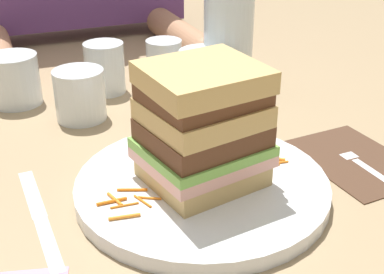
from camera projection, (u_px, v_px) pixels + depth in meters
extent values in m
plane|color=#9E8460|center=(205.00, 189.00, 0.61)|extent=(3.00, 3.00, 0.00)
cylinder|color=white|center=(202.00, 186.00, 0.60)|extent=(0.29, 0.29, 0.02)
cube|color=tan|center=(202.00, 170.00, 0.59)|extent=(0.14, 0.13, 0.02)
cube|color=#E0A393|center=(202.00, 156.00, 0.58)|extent=(0.15, 0.13, 0.01)
cube|color=#7AB74C|center=(202.00, 146.00, 0.57)|extent=(0.15, 0.13, 0.01)
cube|color=#56331E|center=(202.00, 132.00, 0.56)|extent=(0.14, 0.13, 0.02)
cube|color=tan|center=(203.00, 112.00, 0.55)|extent=(0.14, 0.13, 0.02)
cube|color=#56331E|center=(203.00, 94.00, 0.54)|extent=(0.13, 0.12, 0.02)
cube|color=tan|center=(203.00, 77.00, 0.53)|extent=(0.13, 0.12, 0.03)
cylinder|color=orange|center=(115.00, 199.00, 0.55)|extent=(0.01, 0.03, 0.00)
cylinder|color=orange|center=(112.00, 201.00, 0.55)|extent=(0.03, 0.00, 0.00)
cylinder|color=orange|center=(150.00, 198.00, 0.56)|extent=(0.02, 0.01, 0.00)
cylinder|color=orange|center=(133.00, 192.00, 0.57)|extent=(0.03, 0.02, 0.00)
cylinder|color=orange|center=(124.00, 217.00, 0.52)|extent=(0.03, 0.01, 0.00)
cylinder|color=orange|center=(143.00, 201.00, 0.55)|extent=(0.01, 0.03, 0.00)
cylinder|color=orange|center=(124.00, 205.00, 0.54)|extent=(0.03, 0.00, 0.00)
cylinder|color=orange|center=(266.00, 152.00, 0.65)|extent=(0.03, 0.01, 0.00)
cylinder|color=orange|center=(273.00, 161.00, 0.62)|extent=(0.02, 0.03, 0.00)
cylinder|color=orange|center=(249.00, 150.00, 0.65)|extent=(0.01, 0.03, 0.00)
cylinder|color=orange|center=(245.00, 157.00, 0.64)|extent=(0.02, 0.01, 0.00)
cylinder|color=orange|center=(256.00, 158.00, 0.63)|extent=(0.02, 0.02, 0.00)
cylinder|color=orange|center=(273.00, 159.00, 0.63)|extent=(0.00, 0.03, 0.00)
cylinder|color=orange|center=(278.00, 163.00, 0.62)|extent=(0.03, 0.01, 0.00)
cylinder|color=orange|center=(248.00, 155.00, 0.64)|extent=(0.02, 0.01, 0.00)
cylinder|color=orange|center=(260.00, 157.00, 0.64)|extent=(0.02, 0.02, 0.00)
cylinder|color=orange|center=(276.00, 158.00, 0.63)|extent=(0.02, 0.02, 0.00)
cube|color=#4C3323|center=(355.00, 159.00, 0.67)|extent=(0.13, 0.17, 0.00)
cube|color=silver|center=(351.00, 155.00, 0.67)|extent=(0.02, 0.02, 0.00)
cylinder|color=silver|center=(342.00, 144.00, 0.70)|extent=(0.00, 0.04, 0.00)
cylinder|color=silver|center=(339.00, 145.00, 0.70)|extent=(0.00, 0.04, 0.00)
cylinder|color=silver|center=(335.00, 146.00, 0.69)|extent=(0.00, 0.04, 0.00)
cylinder|color=silver|center=(332.00, 147.00, 0.69)|extent=(0.00, 0.04, 0.00)
cube|color=silver|center=(49.00, 243.00, 0.51)|extent=(0.02, 0.10, 0.00)
cube|color=silver|center=(32.00, 193.00, 0.60)|extent=(0.02, 0.11, 0.00)
cylinder|color=white|center=(204.00, 76.00, 0.82)|extent=(0.08, 0.08, 0.08)
cylinder|color=orange|center=(204.00, 83.00, 0.83)|extent=(0.07, 0.07, 0.06)
cylinder|color=silver|center=(228.00, 35.00, 0.83)|extent=(0.08, 0.08, 0.19)
cylinder|color=silver|center=(80.00, 95.00, 0.77)|extent=(0.07, 0.07, 0.08)
cylinder|color=silver|center=(105.00, 68.00, 0.86)|extent=(0.07, 0.07, 0.08)
cylinder|color=silver|center=(164.00, 61.00, 0.91)|extent=(0.06, 0.06, 0.07)
cylinder|color=silver|center=(14.00, 80.00, 0.82)|extent=(0.08, 0.08, 0.08)
cylinder|color=tan|center=(180.00, 35.00, 1.08)|extent=(0.06, 0.25, 0.06)
sphere|color=tan|center=(3.00, 78.00, 0.85)|extent=(0.06, 0.06, 0.06)
sphere|color=tan|center=(204.00, 53.00, 0.97)|extent=(0.06, 0.06, 0.06)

